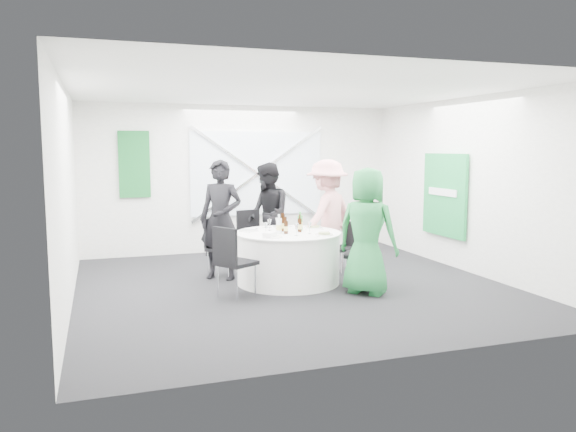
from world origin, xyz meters
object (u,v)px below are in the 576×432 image
object	(u,v)px
chair_back	(251,234)
chair_front_left	(232,257)
person_woman_green	(367,231)
green_water_bottle	(300,223)
clear_water_bottle	(279,226)
chair_front_right	(367,248)
chair_back_right	(346,243)
chair_back_left	(218,242)
banquet_table	(288,257)
person_man_back_left	(221,220)
person_man_back	(268,215)
person_woman_pink	(327,216)

from	to	relation	value
chair_back	chair_front_left	distance (m)	1.96
person_woman_green	green_water_bottle	world-z (taller)	person_woman_green
person_woman_green	clear_water_bottle	xyz separation A→B (m)	(-0.99, 0.85, 0.00)
person_woman_green	chair_front_right	bearing A→B (deg)	-68.02
chair_back_right	person_woman_green	world-z (taller)	person_woman_green
chair_front_right	chair_back_left	bearing A→B (deg)	-93.56
clear_water_bottle	chair_front_left	bearing A→B (deg)	-146.80
banquet_table	chair_front_left	bearing A→B (deg)	-147.77
chair_front_left	person_man_back_left	size ratio (longest dim) A/B	0.53
chair_back_right	clear_water_bottle	world-z (taller)	clear_water_bottle
chair_back	green_water_bottle	size ratio (longest dim) A/B	3.35
chair_back_left	person_woman_green	xyz separation A→B (m)	(1.73, -1.66, 0.33)
clear_water_bottle	green_water_bottle	bearing A→B (deg)	24.84
chair_back_right	person_woman_green	xyz separation A→B (m)	(-0.28, -1.29, 0.39)
chair_back	person_man_back_left	size ratio (longest dim) A/B	0.53
chair_back	person_man_back	bearing A→B (deg)	-12.04
chair_front_left	person_man_back_left	bearing A→B (deg)	-37.64
green_water_bottle	clear_water_bottle	size ratio (longest dim) A/B	1.02
chair_back	chair_back_right	world-z (taller)	chair_back
person_man_back	person_woman_pink	world-z (taller)	person_woman_pink
chair_front_left	clear_water_bottle	world-z (taller)	clear_water_bottle
banquet_table	chair_back_left	bearing A→B (deg)	141.43
chair_front_right	green_water_bottle	distance (m)	1.08
chair_front_right	person_woman_green	distance (m)	0.48
person_woman_green	chair_back	bearing A→B (deg)	-14.55
chair_back	chair_front_left	bearing A→B (deg)	-124.32
chair_front_right	chair_front_left	size ratio (longest dim) A/B	0.99
person_man_back	person_woman_green	xyz separation A→B (m)	(0.79, -2.11, -0.01)
chair_back_left	chair_front_right	distance (m)	2.31
person_woman_green	chair_back_right	bearing A→B (deg)	-53.61
chair_back_right	banquet_table	bearing A→B (deg)	-90.00
person_man_back_left	person_man_back	world-z (taller)	person_man_back_left
chair_back_left	chair_front_left	size ratio (longest dim) A/B	0.95
chair_front_right	person_woman_green	size ratio (longest dim) A/B	0.55
chair_back_left	green_water_bottle	bearing A→B (deg)	-80.42
chair_front_left	green_water_bottle	xyz separation A→B (m)	(1.22, 0.72, 0.30)
chair_front_left	person_man_back_left	xyz separation A→B (m)	(0.11, 1.21, 0.34)
person_woman_pink	clear_water_bottle	bearing A→B (deg)	-1.01
chair_back_right	person_woman_pink	bearing A→B (deg)	-148.48
clear_water_bottle	banquet_table	bearing A→B (deg)	27.03
person_man_back_left	green_water_bottle	world-z (taller)	person_man_back_left
chair_back_left	person_man_back	size ratio (longest dim) A/B	0.52
chair_back	chair_front_right	xyz separation A→B (m)	(1.23, -1.78, -0.00)
person_man_back_left	person_woman_pink	bearing A→B (deg)	32.91
chair_back_left	person_woman_green	world-z (taller)	person_woman_green
chair_front_left	green_water_bottle	world-z (taller)	green_water_bottle
person_man_back_left	green_water_bottle	distance (m)	1.21
chair_back	person_woman_green	world-z (taller)	person_woman_green
chair_front_right	chair_front_left	bearing A→B (deg)	-57.86
chair_front_left	person_man_back	xyz separation A→B (m)	(1.03, 1.81, 0.31)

